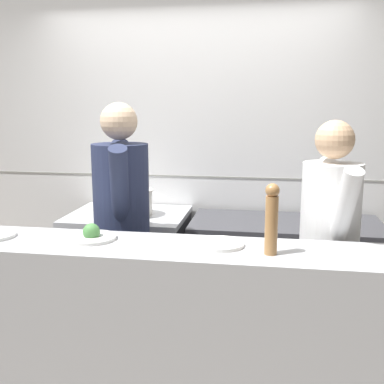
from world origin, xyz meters
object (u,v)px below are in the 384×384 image
object	(u,v)px
oven_range	(130,269)
plated_dish_dessert	(220,244)
chef_head_cook	(122,225)
stock_pot	(133,202)
pepper_mill	(272,218)
plated_dish_appetiser	(92,235)
chef_sous	(328,247)

from	to	relation	value
oven_range	plated_dish_dessert	world-z (taller)	plated_dish_dessert
plated_dish_dessert	chef_head_cook	xyz separation A→B (m)	(-0.68, 0.50, -0.06)
stock_pot	chef_head_cook	xyz separation A→B (m)	(0.08, -0.52, -0.04)
oven_range	stock_pot	world-z (taller)	stock_pot
oven_range	pepper_mill	bearing A→B (deg)	-47.43
pepper_mill	plated_dish_appetiser	bearing A→B (deg)	174.25
chef_head_cook	plated_dish_dessert	bearing A→B (deg)	-52.65
stock_pot	chef_sous	xyz separation A→B (m)	(1.36, -0.61, -0.09)
pepper_mill	oven_range	bearing A→B (deg)	132.57
chef_head_cook	oven_range	bearing A→B (deg)	87.00
plated_dish_dessert	oven_range	bearing A→B (deg)	127.42
plated_dish_dessert	pepper_mill	size ratio (longest dim) A/B	0.72
oven_range	stock_pot	size ratio (longest dim) A/B	2.96
stock_pot	plated_dish_appetiser	size ratio (longest dim) A/B	1.16
oven_range	plated_dish_dessert	distance (m)	1.47
stock_pot	plated_dish_appetiser	world-z (taller)	plated_dish_appetiser
oven_range	pepper_mill	world-z (taller)	pepper_mill
plated_dish_dessert	chef_head_cook	world-z (taller)	chef_head_cook
plated_dish_appetiser	chef_sous	xyz separation A→B (m)	(1.28, 0.41, -0.13)
plated_dish_appetiser	chef_head_cook	distance (m)	0.51
plated_dish_appetiser	chef_sous	distance (m)	1.35
chef_head_cook	chef_sous	xyz separation A→B (m)	(1.28, -0.09, -0.05)
chef_head_cook	chef_sous	bearing A→B (deg)	-20.41
plated_dish_appetiser	pepper_mill	distance (m)	0.96
oven_range	stock_pot	xyz separation A→B (m)	(0.06, -0.05, 0.56)
plated_dish_appetiser	plated_dish_dessert	world-z (taller)	plated_dish_appetiser
stock_pot	plated_dish_dessert	bearing A→B (deg)	-53.26
pepper_mill	chef_head_cook	world-z (taller)	chef_head_cook
stock_pot	oven_range	bearing A→B (deg)	138.97
oven_range	plated_dish_dessert	xyz separation A→B (m)	(0.82, -1.07, 0.58)
oven_range	pepper_mill	size ratio (longest dim) A/B	2.63
plated_dish_dessert	pepper_mill	bearing A→B (deg)	-20.85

